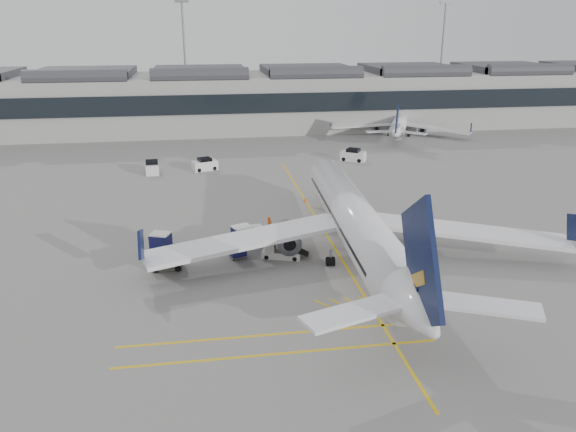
{
  "coord_description": "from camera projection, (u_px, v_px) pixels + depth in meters",
  "views": [
    {
      "loc": [
        -2.49,
        -44.63,
        21.01
      ],
      "look_at": [
        5.16,
        3.86,
        4.0
      ],
      "focal_mm": 35.0,
      "sensor_mm": 36.0,
      "label": 1
    }
  ],
  "objects": [
    {
      "name": "ramp_agent_b",
      "position": [
        265.0,
        237.0,
        55.14
      ],
      "size": [
        1.14,
        1.04,
        1.92
      ],
      "primitive_type": "imported",
      "rotation": [
        0.0,
        0.0,
        3.54
      ],
      "color": "#DC410B",
      "rests_on": "ground"
    },
    {
      "name": "airliner_far",
      "position": [
        400.0,
        123.0,
        109.43
      ],
      "size": [
        25.27,
        27.94,
        7.88
      ],
      "rotation": [
        0.0,
        0.0,
        -0.39
      ],
      "color": "white",
      "rests_on": "ground"
    },
    {
      "name": "safety_cone_engine",
      "position": [
        391.0,
        246.0,
        55.03
      ],
      "size": [
        0.33,
        0.33,
        0.46
      ],
      "primitive_type": "cone",
      "color": "#F24C0A",
      "rests_on": "ground"
    },
    {
      "name": "service_van_mid",
      "position": [
        152.0,
        168.0,
        82.06
      ],
      "size": [
        2.18,
        3.86,
        1.91
      ],
      "rotation": [
        0.0,
        0.0,
        1.66
      ],
      "color": "silver",
      "rests_on": "ground"
    },
    {
      "name": "service_van_left",
      "position": [
        205.0,
        165.0,
        83.8
      ],
      "size": [
        4.01,
        2.89,
        1.86
      ],
      "rotation": [
        0.0,
        0.0,
        0.33
      ],
      "color": "silver",
      "rests_on": "ground"
    },
    {
      "name": "terminal",
      "position": [
        211.0,
        99.0,
        114.02
      ],
      "size": [
        200.0,
        20.45,
        12.4
      ],
      "color": "#9E9E99",
      "rests_on": "ground"
    },
    {
      "name": "airliner_main",
      "position": [
        356.0,
        223.0,
        52.09
      ],
      "size": [
        39.31,
        43.02,
        11.43
      ],
      "rotation": [
        0.0,
        0.0,
        -0.05
      ],
      "color": "white",
      "rests_on": "ground"
    },
    {
      "name": "baggage_cart_a",
      "position": [
        238.0,
        249.0,
        52.62
      ],
      "size": [
        1.82,
        1.63,
        1.61
      ],
      "rotation": [
        0.0,
        0.0,
        0.28
      ],
      "color": "gray",
      "rests_on": "ground"
    },
    {
      "name": "pushback_tug",
      "position": [
        167.0,
        262.0,
        50.23
      ],
      "size": [
        2.69,
        1.7,
        1.49
      ],
      "rotation": [
        0.0,
        0.0,
        0.02
      ],
      "color": "#4D4E42",
      "rests_on": "ground"
    },
    {
      "name": "belt_loader",
      "position": [
        281.0,
        252.0,
        52.73
      ],
      "size": [
        4.54,
        2.47,
        1.79
      ],
      "rotation": [
        0.0,
        0.0,
        -0.3
      ],
      "color": "beige",
      "rests_on": "ground"
    },
    {
      "name": "safety_cone_nose",
      "position": [
        305.0,
        200.0,
        69.14
      ],
      "size": [
        0.39,
        0.39,
        0.54
      ],
      "primitive_type": "cone",
      "color": "#F24C0A",
      "rests_on": "ground"
    },
    {
      "name": "service_van_right",
      "position": [
        353.0,
        155.0,
        89.42
      ],
      "size": [
        4.27,
        3.67,
        1.97
      ],
      "rotation": [
        0.0,
        0.0,
        -0.56
      ],
      "color": "silver",
      "rests_on": "ground"
    },
    {
      "name": "ground",
      "position": [
        237.0,
        277.0,
        48.9
      ],
      "size": [
        220.0,
        220.0,
        0.0
      ],
      "primitive_type": "plane",
      "color": "gray",
      "rests_on": "ground"
    },
    {
      "name": "baggage_cart_c",
      "position": [
        242.0,
        235.0,
        55.32
      ],
      "size": [
        2.42,
        2.23,
        2.05
      ],
      "rotation": [
        0.0,
        0.0,
        0.4
      ],
      "color": "gray",
      "rests_on": "ground"
    },
    {
      "name": "baggage_cart_b",
      "position": [
        254.0,
        235.0,
        55.85
      ],
      "size": [
        1.91,
        1.65,
        1.81
      ],
      "rotation": [
        0.0,
        0.0,
        0.14
      ],
      "color": "gray",
      "rests_on": "ground"
    },
    {
      "name": "apron_markings",
      "position": [
        324.0,
        230.0,
        59.7
      ],
      "size": [
        0.25,
        60.0,
        0.01
      ],
      "primitive_type": "cube",
      "color": "gold",
      "rests_on": "ground"
    },
    {
      "name": "ramp_agent_a",
      "position": [
        269.0,
        225.0,
        58.34
      ],
      "size": [
        0.82,
        0.84,
        1.95
      ],
      "primitive_type": "imported",
      "rotation": [
        0.0,
        0.0,
        0.85
      ],
      "color": "#FF5D0D",
      "rests_on": "ground"
    },
    {
      "name": "baggage_cart_d",
      "position": [
        161.0,
        242.0,
        53.59
      ],
      "size": [
        2.35,
        2.16,
        2.01
      ],
      "rotation": [
        0.0,
        0.0,
        -0.37
      ],
      "color": "gray",
      "rests_on": "ground"
    },
    {
      "name": "light_masts",
      "position": [
        200.0,
        53.0,
        124.17
      ],
      "size": [
        113.0,
        0.6,
        25.45
      ],
      "color": "slate",
      "rests_on": "ground"
    }
  ]
}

